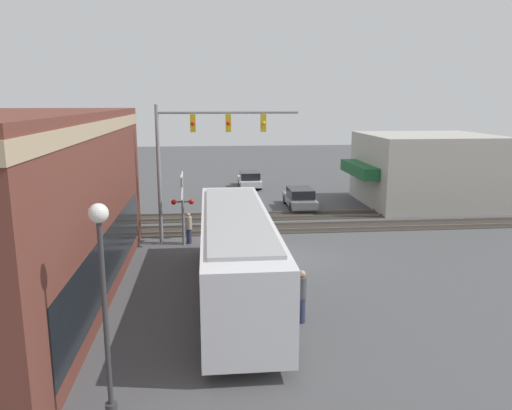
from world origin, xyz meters
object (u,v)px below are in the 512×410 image
Objects in this scene: pedestrian_at_crossing at (189,228)px; parked_car_grey at (300,198)px; city_bus at (236,251)px; pedestrian_near_bus at (302,296)px; streetlamp at (104,297)px; parked_car_white at (250,180)px; crossing_signal at (183,202)px.

parked_car_grey is at bearing -42.15° from pedestrian_at_crossing.
pedestrian_near_bus is at bearing -139.98° from city_bus.
city_bus is at bearing -24.66° from streetlamp.
pedestrian_at_crossing is at bearing 164.58° from parked_car_white.
city_bus reaches higher than parked_car_grey.
streetlamp reaches higher than city_bus.
parked_car_white is at bearing 17.92° from parked_car_grey.
pedestrian_at_crossing is (7.55, 2.06, -0.99)m from city_bus.
crossing_signal is at bearing 131.86° from pedestrian_at_crossing.
streetlamp is at bearing 175.91° from crossing_signal.
crossing_signal is 0.86× the size of parked_car_grey.
parked_car_grey is at bearing -20.77° from streetlamp.
pedestrian_near_bus reaches higher than parked_car_grey.
city_bus reaches higher than parked_car_white.
city_bus reaches higher than pedestrian_at_crossing.
pedestrian_near_bus is at bearing -157.61° from pedestrian_at_crossing.
city_bus is 2.37× the size of streetlamp.
streetlamp is at bearing 132.01° from pedestrian_near_bus.
pedestrian_near_bus is at bearing -47.99° from streetlamp.
crossing_signal is 11.59m from parked_car_grey.
streetlamp reaches higher than pedestrian_near_bus.
streetlamp is 2.84× the size of pedestrian_near_bus.
parked_car_grey is at bearing -42.34° from crossing_signal.
parked_car_grey is 11.12m from pedestrian_at_crossing.
pedestrian_near_bus is 1.12× the size of pedestrian_at_crossing.
streetlamp is 15.13m from pedestrian_at_crossing.
pedestrian_at_crossing is (-8.24, 7.46, 0.19)m from parked_car_grey.
city_bus is at bearing 161.12° from parked_car_grey.
pedestrian_at_crossing is (10.00, 4.12, -0.12)m from pedestrian_near_bus.
crossing_signal is 2.05× the size of pedestrian_near_bus.
pedestrian_at_crossing is (0.24, -0.27, -1.45)m from crossing_signal.
parked_car_white is at bearing -15.42° from pedestrian_at_crossing.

